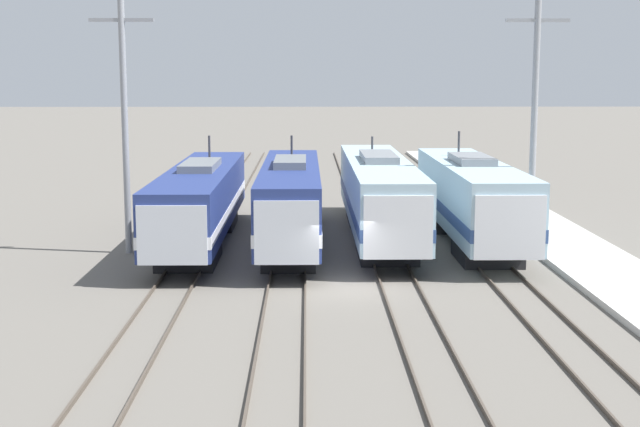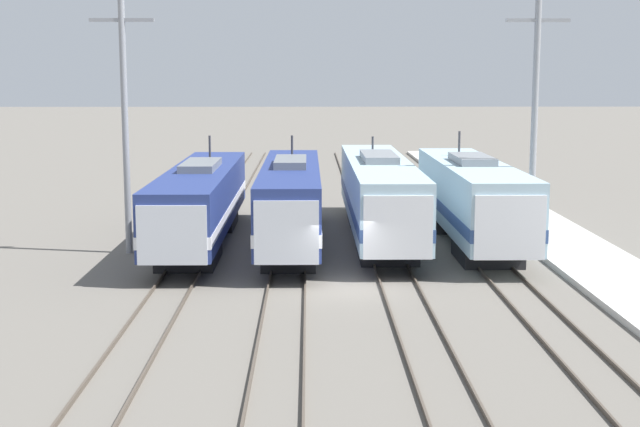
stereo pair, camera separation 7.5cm
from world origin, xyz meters
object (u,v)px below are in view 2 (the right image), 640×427
object	(u,v)px
locomotive_center_left	(291,202)
catenary_tower_right	(535,116)
locomotive_center_right	(379,196)
catenary_tower_left	(125,116)
locomotive_far_right	(473,200)
locomotive_far_left	(200,203)

from	to	relation	value
locomotive_center_left	catenary_tower_right	bearing A→B (deg)	-6.52
locomotive_center_left	locomotive_center_right	xyz separation A→B (m)	(4.39, 1.95, 0.03)
locomotive_center_right	catenary_tower_left	size ratio (longest dim) A/B	1.65
locomotive_far_right	catenary_tower_left	xyz separation A→B (m)	(-16.28, -1.57, 4.11)
locomotive_far_left	locomotive_center_left	world-z (taller)	locomotive_center_left
locomotive_center_left	catenary_tower_left	world-z (taller)	catenary_tower_left
locomotive_center_left	locomotive_center_right	world-z (taller)	locomotive_center_left
locomotive_far_right	catenary_tower_right	distance (m)	5.02
locomotive_center_right	catenary_tower_left	bearing A→B (deg)	-164.78
catenary_tower_right	locomotive_far_right	bearing A→B (deg)	146.98
locomotive_far_left	locomotive_far_right	bearing A→B (deg)	-1.44
locomotive_far_left	catenary_tower_right	distance (m)	16.28
locomotive_far_left	locomotive_center_left	distance (m)	4.44
catenary_tower_left	locomotive_center_right	bearing A→B (deg)	15.22
catenary_tower_left	catenary_tower_right	size ratio (longest dim) A/B	1.00
locomotive_far_right	catenary_tower_left	size ratio (longest dim) A/B	1.41
locomotive_far_left	locomotive_center_left	xyz separation A→B (m)	(4.39, -0.63, 0.10)
locomotive_far_left	catenary_tower_left	distance (m)	5.60
locomotive_center_right	locomotive_far_left	bearing A→B (deg)	-171.40
locomotive_center_right	catenary_tower_right	distance (m)	8.60
locomotive_far_right	catenary_tower_right	size ratio (longest dim) A/B	1.41
locomotive_center_left	catenary_tower_right	xyz separation A→B (m)	(11.21, -1.28, 4.16)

